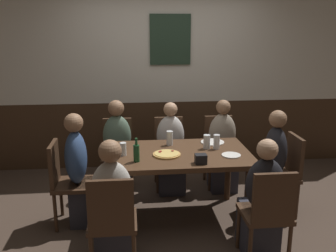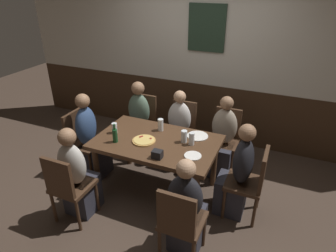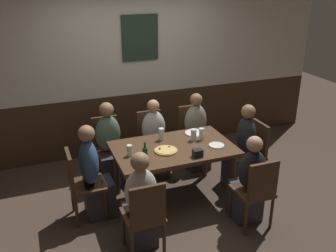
# 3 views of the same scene
# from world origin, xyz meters

# --- Properties ---
(ground_plane) EXTENTS (12.00, 12.00, 0.00)m
(ground_plane) POSITION_xyz_m (0.00, 0.00, 0.00)
(ground_plane) COLOR #423328
(wall_back) EXTENTS (6.40, 0.13, 2.60)m
(wall_back) POSITION_xyz_m (0.00, 1.65, 1.30)
(wall_back) COLOR #3D2819
(wall_back) RESTS_ON ground_plane
(dining_table) EXTENTS (1.48, 0.92, 0.74)m
(dining_table) POSITION_xyz_m (0.00, 0.00, 0.65)
(dining_table) COLOR #472D1C
(dining_table) RESTS_ON ground_plane
(chair_head_east) EXTENTS (0.40, 0.40, 0.88)m
(chair_head_east) POSITION_xyz_m (1.16, 0.00, 0.50)
(chair_head_east) COLOR #422B1C
(chair_head_east) RESTS_ON ground_plane
(chair_head_west) EXTENTS (0.40, 0.40, 0.88)m
(chair_head_west) POSITION_xyz_m (-1.16, 0.00, 0.50)
(chair_head_west) COLOR #422B1C
(chair_head_west) RESTS_ON ground_plane
(chair_left_near) EXTENTS (0.40, 0.40, 0.88)m
(chair_left_near) POSITION_xyz_m (-0.65, -0.88, 0.50)
(chair_left_near) COLOR #422B1C
(chair_left_near) RESTS_ON ground_plane
(chair_right_near) EXTENTS (0.40, 0.40, 0.88)m
(chair_right_near) POSITION_xyz_m (0.65, -0.88, 0.50)
(chair_right_near) COLOR #422B1C
(chair_right_near) RESTS_ON ground_plane
(chair_mid_far) EXTENTS (0.40, 0.40, 0.88)m
(chair_mid_far) POSITION_xyz_m (0.00, 0.88, 0.50)
(chair_mid_far) COLOR #422B1C
(chair_mid_far) RESTS_ON ground_plane
(chair_left_far) EXTENTS (0.40, 0.40, 0.88)m
(chair_left_far) POSITION_xyz_m (-0.65, 0.88, 0.50)
(chair_left_far) COLOR #422B1C
(chair_left_far) RESTS_ON ground_plane
(chair_right_far) EXTENTS (0.40, 0.40, 0.88)m
(chair_right_far) POSITION_xyz_m (0.65, 0.88, 0.50)
(chair_right_far) COLOR #422B1C
(chair_right_far) RESTS_ON ground_plane
(person_head_east) EXTENTS (0.37, 0.34, 1.16)m
(person_head_east) POSITION_xyz_m (0.99, 0.00, 0.49)
(person_head_east) COLOR #2D2D38
(person_head_east) RESTS_ON ground_plane
(person_head_west) EXTENTS (0.37, 0.34, 1.18)m
(person_head_west) POSITION_xyz_m (-1.00, 0.00, 0.50)
(person_head_west) COLOR #2D2D38
(person_head_west) RESTS_ON ground_plane
(person_left_near) EXTENTS (0.34, 0.37, 1.13)m
(person_left_near) POSITION_xyz_m (-0.65, -0.71, 0.47)
(person_left_near) COLOR #2D2D38
(person_left_near) RESTS_ON ground_plane
(person_right_near) EXTENTS (0.34, 0.37, 1.09)m
(person_right_near) POSITION_xyz_m (0.65, -0.71, 0.46)
(person_right_near) COLOR #2D2D38
(person_right_near) RESTS_ON ground_plane
(person_mid_far) EXTENTS (0.34, 0.37, 1.11)m
(person_mid_far) POSITION_xyz_m (-0.00, 0.71, 0.46)
(person_mid_far) COLOR #2D2D38
(person_mid_far) RESTS_ON ground_plane
(person_left_far) EXTENTS (0.34, 0.37, 1.15)m
(person_left_far) POSITION_xyz_m (-0.65, 0.71, 0.49)
(person_left_far) COLOR #2D2D38
(person_left_far) RESTS_ON ground_plane
(person_right_far) EXTENTS (0.34, 0.37, 1.13)m
(person_right_far) POSITION_xyz_m (0.65, 0.71, 0.47)
(person_right_far) COLOR #2D2D38
(person_right_far) RESTS_ON ground_plane
(pizza) EXTENTS (0.28, 0.28, 0.03)m
(pizza) POSITION_xyz_m (-0.13, -0.08, 0.75)
(pizza) COLOR tan
(pizza) RESTS_ON dining_table
(tumbler_short) EXTENTS (0.07, 0.07, 0.15)m
(tumbler_short) POSITION_xyz_m (0.32, 0.10, 0.80)
(tumbler_short) COLOR silver
(tumbler_short) RESTS_ON dining_table
(tumbler_water) EXTENTS (0.07, 0.07, 0.13)m
(tumbler_water) POSITION_xyz_m (-0.56, -0.03, 0.80)
(tumbler_water) COLOR silver
(tumbler_water) RESTS_ON dining_table
(pint_glass_amber) EXTENTS (0.07, 0.07, 0.16)m
(pint_glass_amber) POSITION_xyz_m (-0.06, 0.26, 0.81)
(pint_glass_amber) COLOR silver
(pint_glass_amber) RESTS_ON dining_table
(beer_glass_half) EXTENTS (0.07, 0.07, 0.15)m
(beer_glass_half) POSITION_xyz_m (0.42, 0.08, 0.81)
(beer_glass_half) COLOR silver
(beer_glass_half) RESTS_ON dining_table
(beer_bottle_green) EXTENTS (0.06, 0.06, 0.24)m
(beer_bottle_green) POSITION_xyz_m (-0.43, -0.22, 0.83)
(beer_bottle_green) COLOR #194723
(beer_bottle_green) RESTS_ON dining_table
(plate_white_large) EXTENTS (0.26, 0.26, 0.01)m
(plate_white_large) POSITION_xyz_m (0.42, 0.29, 0.75)
(plate_white_large) COLOR white
(plate_white_large) RESTS_ON dining_table
(plate_white_small) EXTENTS (0.19, 0.19, 0.01)m
(plate_white_small) POSITION_xyz_m (0.52, -0.16, 0.75)
(plate_white_small) COLOR white
(plate_white_small) RESTS_ON dining_table
(condiment_caddy) EXTENTS (0.11, 0.09, 0.09)m
(condiment_caddy) POSITION_xyz_m (0.17, -0.34, 0.79)
(condiment_caddy) COLOR black
(condiment_caddy) RESTS_ON dining_table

